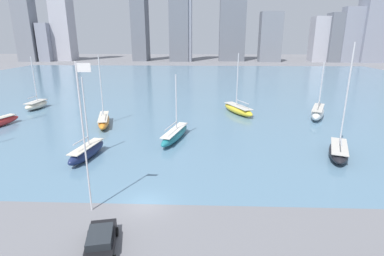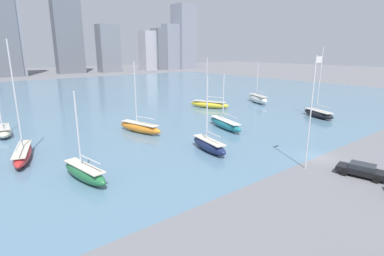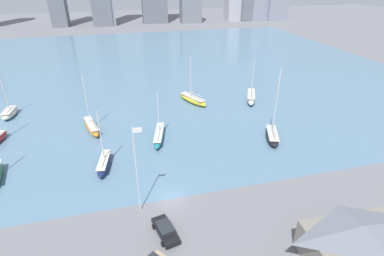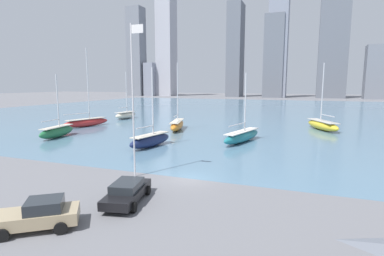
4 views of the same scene
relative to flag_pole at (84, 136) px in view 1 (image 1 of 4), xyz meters
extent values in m
plane|color=slate|center=(4.70, 1.13, -7.13)|extent=(500.00, 500.00, 0.00)
cube|color=slate|center=(4.70, 71.13, -7.13)|extent=(180.00, 140.00, 0.00)
cylinder|color=silver|center=(-0.05, 0.00, -0.50)|extent=(0.14, 0.14, 13.27)
cube|color=white|center=(0.57, 0.00, 5.63)|extent=(1.10, 0.03, 0.70)
cube|color=slate|center=(-99.94, 166.96, 23.48)|extent=(10.93, 9.56, 61.23)
cube|color=gray|center=(-89.57, 171.62, 4.40)|extent=(7.20, 15.38, 23.07)
cube|color=#A8A8B2|center=(-80.21, 175.04, 28.47)|extent=(11.42, 12.41, 71.21)
cube|color=slate|center=(-30.85, 176.81, 22.94)|extent=(9.10, 14.94, 60.14)
cube|color=slate|center=(-5.48, 170.39, 17.88)|extent=(11.79, 7.97, 50.04)
cube|color=gray|center=(-3.44, 173.33, 29.52)|extent=(11.35, 11.99, 73.31)
cube|color=slate|center=(27.65, 174.16, 28.05)|extent=(15.93, 7.24, 70.37)
cube|color=slate|center=(50.59, 169.61, 7.58)|extent=(13.03, 8.98, 29.43)
cube|color=#A8A8B2|center=(82.80, 172.24, 6.27)|extent=(12.74, 10.27, 26.81)
cube|color=slate|center=(90.55, 169.85, 7.21)|extent=(10.67, 10.64, 28.68)
cube|color=gray|center=(100.54, 168.04, 8.78)|extent=(15.97, 8.01, 31.82)
cube|color=gray|center=(110.51, 168.46, 15.99)|extent=(14.34, 14.06, 46.26)
ellipsoid|color=yellow|center=(17.08, 36.20, -6.30)|extent=(6.39, 10.13, 1.65)
cube|color=#BCB7AD|center=(17.08, 36.20, -5.53)|extent=(5.24, 8.31, 0.10)
cube|color=#2D2D33|center=(17.08, 36.20, -6.76)|extent=(0.91, 1.71, 0.74)
cylinder|color=silver|center=(16.76, 36.88, -0.30)|extent=(0.18, 0.18, 10.36)
cylinder|color=silver|center=(17.72, 34.82, -4.38)|extent=(2.04, 4.19, 0.14)
ellipsoid|color=black|center=(27.76, 13.73, -6.39)|extent=(5.33, 8.78, 1.48)
cube|color=#BCB7AD|center=(27.76, 13.73, -5.70)|extent=(4.37, 7.20, 0.10)
cube|color=#2D2D33|center=(27.76, 13.73, -6.80)|extent=(0.71, 1.48, 0.67)
cylinder|color=silver|center=(27.99, 14.32, 0.86)|extent=(0.18, 0.18, 13.02)
cylinder|color=silver|center=(27.32, 12.60, -4.55)|extent=(1.48, 3.48, 0.14)
ellipsoid|color=#19234C|center=(-4.95, 11.94, -6.30)|extent=(3.16, 8.11, 1.66)
cube|color=beige|center=(-4.95, 11.94, -5.52)|extent=(2.59, 6.65, 0.10)
cube|color=#2D2D33|center=(-4.95, 11.94, -6.76)|extent=(0.40, 1.43, 0.75)
cylinder|color=silver|center=(-4.85, 12.53, -1.11)|extent=(0.18, 0.18, 8.73)
cylinder|color=silver|center=(-5.14, 10.89, -4.37)|extent=(0.71, 3.30, 0.14)
ellipsoid|color=beige|center=(-26.32, 38.87, -6.31)|extent=(3.17, 7.06, 1.63)
cube|color=#BCB7AD|center=(-26.32, 38.87, -5.54)|extent=(2.60, 5.79, 0.10)
cube|color=#2D2D33|center=(-26.32, 38.87, -6.76)|extent=(0.27, 1.24, 0.74)
cylinder|color=silver|center=(-26.27, 39.39, -0.75)|extent=(0.18, 0.18, 9.50)
cylinder|color=silver|center=(-26.41, 37.95, -4.39)|extent=(0.41, 2.88, 0.14)
ellipsoid|color=orange|center=(-7.57, 26.77, -6.29)|extent=(4.25, 9.67, 1.68)
cube|color=beige|center=(-7.57, 26.77, -5.50)|extent=(3.48, 7.93, 0.10)
cube|color=#2D2D33|center=(-7.57, 26.77, -6.75)|extent=(0.60, 1.69, 0.76)
cylinder|color=silver|center=(-7.76, 27.46, -0.28)|extent=(0.18, 0.18, 10.34)
cylinder|color=silver|center=(-7.20, 25.37, -4.35)|extent=(1.25, 4.22, 0.14)
ellipsoid|color=white|center=(32.07, 33.43, -6.08)|extent=(5.99, 9.83, 2.09)
cube|color=#BCB7AD|center=(32.07, 33.43, -5.09)|extent=(4.91, 8.06, 0.10)
cube|color=#2D2D33|center=(32.07, 33.43, -6.66)|extent=(0.86, 1.67, 0.94)
cylinder|color=silver|center=(32.36, 34.10, -0.79)|extent=(0.18, 0.18, 8.50)
cylinder|color=silver|center=(31.57, 32.33, -3.94)|extent=(1.71, 3.61, 0.14)
ellipsoid|color=#1E757F|center=(5.74, 19.49, -6.33)|extent=(4.33, 10.44, 1.61)
cube|color=silver|center=(5.74, 19.49, -5.57)|extent=(3.55, 8.56, 0.10)
cube|color=#2D2D33|center=(5.74, 19.49, -6.77)|extent=(0.62, 1.84, 0.72)
cylinder|color=silver|center=(5.93, 20.24, -1.42)|extent=(0.18, 0.18, 8.21)
cylinder|color=silver|center=(5.33, 17.90, -4.42)|extent=(1.34, 4.71, 0.14)
cube|color=black|center=(2.59, -5.32, -6.49)|extent=(3.02, 5.42, 0.60)
cube|color=#23282D|center=(2.59, -5.32, -5.91)|extent=(2.24, 2.87, 0.55)
cylinder|color=black|center=(1.27, -3.99, -6.79)|extent=(0.42, 0.73, 0.69)
cylinder|color=black|center=(3.24, -3.56, -6.79)|extent=(0.42, 0.73, 0.69)
camera|label=1|loc=(9.97, -23.47, 7.96)|focal=28.00mm
camera|label=2|loc=(-31.87, -17.66, 6.65)|focal=28.00mm
camera|label=3|loc=(-1.09, -33.09, 22.86)|focal=28.00mm
camera|label=4|loc=(13.93, -22.47, 1.07)|focal=28.00mm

